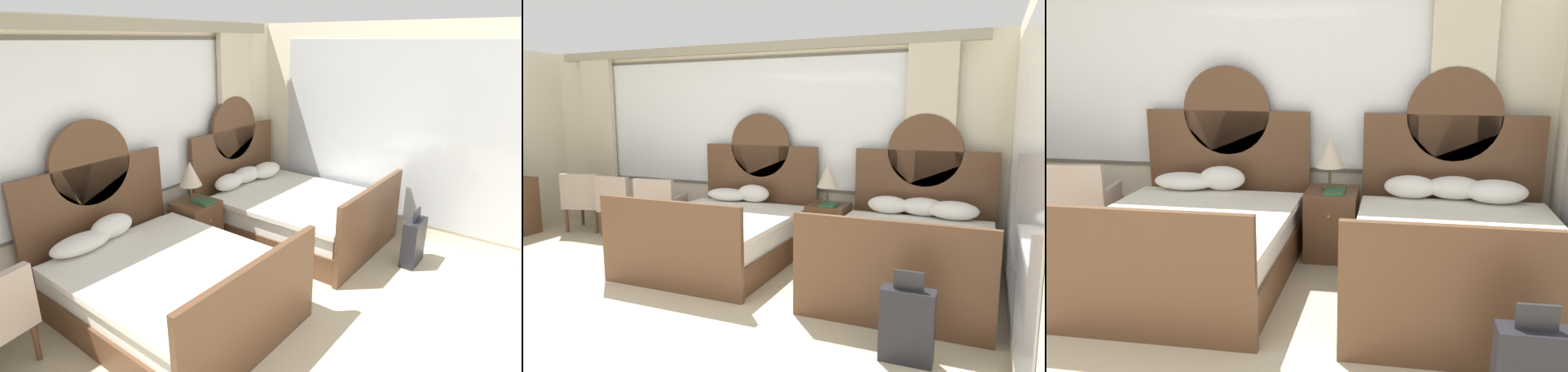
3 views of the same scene
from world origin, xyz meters
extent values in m
cube|color=beige|center=(0.00, 4.20, 1.35)|extent=(6.80, 0.07, 2.70)
cube|color=#646054|center=(0.00, 4.16, 1.62)|extent=(4.79, 0.02, 1.79)
cube|color=white|center=(0.00, 4.15, 1.62)|extent=(4.71, 0.02, 1.71)
cube|color=beige|center=(2.52, 4.06, 1.30)|extent=(0.56, 0.08, 2.60)
cube|color=#9C957E|center=(0.00, 4.06, 2.62)|extent=(6.26, 0.10, 0.12)
cube|color=beige|center=(3.44, 1.78, 1.35)|extent=(0.07, 4.76, 2.70)
cube|color=#B2B7BC|center=(3.39, 2.08, 1.35)|extent=(0.01, 3.33, 2.27)
cube|color=brown|center=(0.32, 3.01, 0.15)|extent=(1.56, 2.01, 0.30)
cube|color=white|center=(0.32, 3.01, 0.41)|extent=(1.50, 1.91, 0.22)
cube|color=silver|center=(0.32, 2.93, 0.55)|extent=(1.60, 1.81, 0.06)
cube|color=brown|center=(0.32, 4.04, 0.66)|extent=(1.64, 0.06, 1.33)
cylinder|color=brown|center=(0.32, 4.04, 1.33)|extent=(0.86, 0.06, 0.86)
cube|color=brown|center=(0.32, 1.97, 0.46)|extent=(1.64, 0.06, 0.92)
ellipsoid|color=white|center=(-0.05, 3.77, 0.67)|extent=(0.60, 0.30, 0.17)
ellipsoid|color=white|center=(0.32, 3.82, 0.70)|extent=(0.45, 0.25, 0.23)
cube|color=brown|center=(2.48, 3.01, 0.15)|extent=(1.56, 2.01, 0.30)
cube|color=white|center=(2.48, 3.01, 0.41)|extent=(1.50, 1.91, 0.22)
cube|color=silver|center=(2.48, 2.93, 0.55)|extent=(1.60, 1.81, 0.06)
cube|color=brown|center=(2.48, 4.04, 0.66)|extent=(1.64, 0.06, 1.33)
cylinder|color=brown|center=(2.48, 4.04, 1.33)|extent=(0.86, 0.06, 0.86)
cube|color=brown|center=(2.48, 1.97, 0.46)|extent=(1.64, 0.06, 0.92)
ellipsoid|color=white|center=(2.11, 3.82, 0.69)|extent=(0.48, 0.26, 0.21)
ellipsoid|color=white|center=(2.50, 3.85, 0.69)|extent=(0.51, 0.27, 0.21)
ellipsoid|color=white|center=(2.84, 3.76, 0.69)|extent=(0.55, 0.30, 0.21)
cube|color=brown|center=(1.40, 3.73, 0.33)|extent=(0.47, 0.47, 0.65)
sphere|color=tan|center=(1.40, 3.49, 0.47)|extent=(0.02, 0.02, 0.02)
cylinder|color=brown|center=(1.37, 3.76, 0.66)|extent=(0.14, 0.14, 0.02)
cylinder|color=brown|center=(1.37, 3.76, 0.77)|extent=(0.03, 0.03, 0.19)
cone|color=beige|center=(1.37, 3.76, 1.00)|extent=(0.27, 0.27, 0.29)
cube|color=#285133|center=(1.43, 3.64, 0.67)|extent=(0.18, 0.26, 0.03)
cube|color=#B29E8E|center=(-0.75, 3.63, 0.54)|extent=(0.14, 0.50, 0.16)
cylinder|color=brown|center=(-0.81, 3.85, 0.18)|extent=(0.04, 0.04, 0.36)
cylinder|color=brown|center=(-0.73, 3.40, 0.18)|extent=(0.04, 0.04, 0.36)
cube|color=black|center=(2.70, 1.53, 0.27)|extent=(0.38, 0.17, 0.54)
cube|color=#232326|center=(2.70, 1.53, 0.61)|extent=(0.21, 0.02, 0.14)
cylinder|color=black|center=(2.55, 1.53, 0.03)|extent=(0.05, 0.02, 0.05)
cylinder|color=black|center=(2.85, 1.53, 0.03)|extent=(0.05, 0.02, 0.05)
camera|label=1|loc=(-1.85, 0.26, 2.49)|focal=29.13mm
camera|label=2|loc=(3.15, -1.76, 1.79)|focal=32.79mm
camera|label=3|loc=(1.99, -1.12, 1.90)|focal=37.83mm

